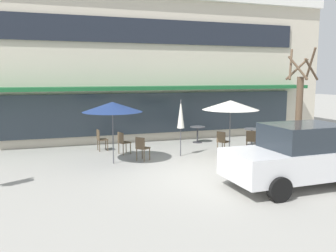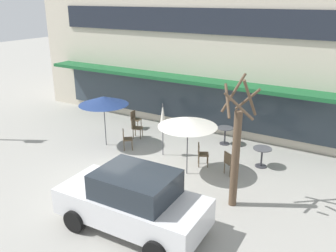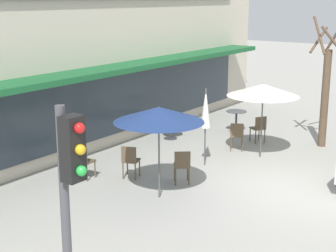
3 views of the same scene
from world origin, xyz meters
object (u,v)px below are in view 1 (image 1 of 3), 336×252
at_px(patio_umbrella_green_folded, 230,105).
at_px(parked_sedan, 300,155).
at_px(cafe_table_near_wall, 197,132).
at_px(cafe_chair_2, 222,140).
at_px(cafe_chair_0, 123,141).
at_px(cafe_chair_4, 251,139).
at_px(patio_umbrella_corner_open, 181,114).
at_px(street_tree, 299,110).
at_px(cafe_chair_3, 142,147).
at_px(cafe_table_streetside, 252,134).
at_px(patio_umbrella_cream_folded, 112,107).
at_px(cafe_chair_1, 101,138).

bearing_deg(patio_umbrella_green_folded, parked_sedan, -85.86).
bearing_deg(cafe_table_near_wall, cafe_chair_2, -89.02).
xyz_separation_m(cafe_chair_0, cafe_chair_4, (5.05, -1.24, 0.00)).
bearing_deg(patio_umbrella_corner_open, street_tree, -28.19).
distance_m(cafe_chair_3, street_tree, 5.86).
xyz_separation_m(cafe_table_near_wall, cafe_chair_0, (-3.79, -1.38, 0.01)).
bearing_deg(cafe_chair_0, street_tree, -27.44).
xyz_separation_m(patio_umbrella_corner_open, cafe_chair_2, (1.76, -0.07, -1.10)).
bearing_deg(cafe_chair_0, parked_sedan, -54.87).
distance_m(cafe_chair_0, street_tree, 6.75).
distance_m(cafe_table_near_wall, patio_umbrella_green_folded, 3.67).
bearing_deg(cafe_table_streetside, parked_sedan, -108.66).
bearing_deg(parked_sedan, cafe_table_near_wall, 91.28).
relative_size(patio_umbrella_cream_folded, parked_sedan, 0.52).
bearing_deg(patio_umbrella_green_folded, cafe_chair_3, 169.09).
xyz_separation_m(cafe_table_streetside, cafe_chair_2, (-2.01, -1.09, 0.01)).
height_order(cafe_table_near_wall, cafe_chair_0, cafe_chair_0).
relative_size(cafe_table_near_wall, patio_umbrella_corner_open, 0.35).
bearing_deg(cafe_chair_1, patio_umbrella_green_folded, -33.26).
distance_m(patio_umbrella_green_folded, cafe_chair_4, 2.15).
bearing_deg(patio_umbrella_green_folded, cafe_table_near_wall, 88.15).
relative_size(cafe_chair_0, cafe_chair_3, 1.00).
xyz_separation_m(cafe_table_streetside, patio_umbrella_green_folded, (-2.16, -1.97, 1.51)).
bearing_deg(cafe_chair_1, cafe_chair_2, -23.85).
height_order(cafe_table_streetside, cafe_chair_2, cafe_chair_2).
xyz_separation_m(patio_umbrella_corner_open, parked_sedan, (1.88, -4.60, -0.75)).
height_order(patio_umbrella_corner_open, cafe_chair_0, patio_umbrella_corner_open).
xyz_separation_m(cafe_table_near_wall, cafe_chair_2, (0.04, -2.46, 0.01)).
bearing_deg(cafe_table_streetside, cafe_chair_4, -122.43).
xyz_separation_m(patio_umbrella_corner_open, cafe_chair_0, (-2.07, 1.01, -1.10)).
height_order(parked_sedan, street_tree, street_tree).
bearing_deg(cafe_chair_4, cafe_chair_2, 172.50).
relative_size(cafe_chair_0, street_tree, 0.22).
relative_size(cafe_table_streetside, patio_umbrella_cream_folded, 0.35).
bearing_deg(cafe_chair_4, patio_umbrella_cream_folded, -178.43).
distance_m(cafe_table_streetside, cafe_chair_1, 6.66).
bearing_deg(cafe_table_near_wall, patio_umbrella_corner_open, -125.74).
height_order(cafe_table_streetside, patio_umbrella_cream_folded, patio_umbrella_cream_folded).
distance_m(patio_umbrella_green_folded, patio_umbrella_corner_open, 1.91).
bearing_deg(patio_umbrella_cream_folded, patio_umbrella_corner_open, 8.13).
bearing_deg(parked_sedan, street_tree, 52.99).
relative_size(patio_umbrella_cream_folded, cafe_chair_1, 2.47).
xyz_separation_m(cafe_chair_4, parked_sedan, (-1.10, -4.37, 0.35)).
relative_size(patio_umbrella_green_folded, cafe_chair_4, 2.47).
distance_m(cafe_table_near_wall, cafe_chair_2, 2.46).
xyz_separation_m(cafe_table_near_wall, patio_umbrella_cream_folded, (-4.41, -2.78, 1.51)).
distance_m(cafe_chair_1, street_tree, 7.85).
bearing_deg(cafe_chair_4, cafe_chair_3, -178.81).
bearing_deg(cafe_table_near_wall, cafe_chair_1, -174.52).
bearing_deg(patio_umbrella_corner_open, cafe_chair_1, 145.22).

